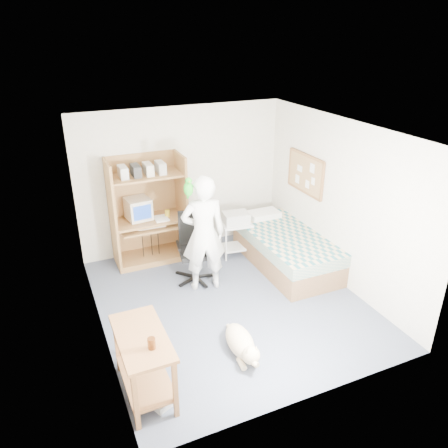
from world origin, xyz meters
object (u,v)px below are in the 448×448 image
(computer_hutch, at_px, (148,214))
(printer_cart, at_px, (236,234))
(dog, at_px, (242,343))
(bed, at_px, (286,249))
(person, at_px, (203,234))
(office_chair, at_px, (195,256))
(side_desk, at_px, (143,356))

(computer_hutch, height_order, printer_cart, computer_hutch)
(dog, bearing_deg, bed, 50.58)
(computer_hutch, relative_size, person, 1.01)
(bed, distance_m, printer_cart, 0.90)
(computer_hutch, height_order, office_chair, computer_hutch)
(dog, distance_m, printer_cart, 2.56)
(side_desk, bearing_deg, bed, 32.50)
(bed, xyz_separation_m, side_desk, (-2.85, -1.82, 0.21))
(bed, bearing_deg, dog, -134.00)
(computer_hutch, relative_size, bed, 0.89)
(office_chair, height_order, printer_cart, office_chair)
(side_desk, bearing_deg, printer_cart, 47.74)
(side_desk, bearing_deg, computer_hutch, 73.86)
(printer_cart, bearing_deg, person, -132.34)
(computer_hutch, distance_m, printer_cart, 1.52)
(computer_hutch, bearing_deg, office_chair, -62.54)
(office_chair, bearing_deg, printer_cart, 36.07)
(computer_hutch, distance_m, side_desk, 3.08)
(computer_hutch, bearing_deg, side_desk, -106.14)
(side_desk, distance_m, printer_cart, 3.33)
(bed, height_order, dog, bed)
(bed, distance_m, dog, 2.35)
(side_desk, distance_m, office_chair, 2.42)
(bed, height_order, person, person)
(office_chair, xyz_separation_m, person, (0.04, -0.31, 0.51))
(office_chair, height_order, person, person)
(computer_hutch, xyz_separation_m, side_desk, (-0.85, -2.94, -0.33))
(computer_hutch, height_order, person, computer_hutch)
(printer_cart, bearing_deg, computer_hutch, 168.49)
(office_chair, relative_size, dog, 1.15)
(person, bearing_deg, dog, 95.62)
(side_desk, xyz_separation_m, person, (1.36, 1.72, 0.40))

